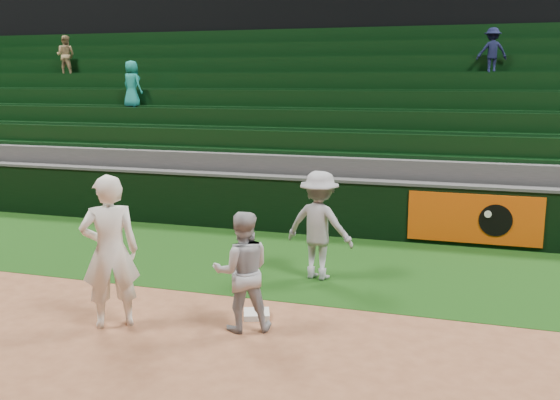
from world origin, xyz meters
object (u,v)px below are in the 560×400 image
Objects in this scene: first_base at (257,314)px; first_baseman at (110,252)px; baserunner at (242,271)px; base_coach at (319,225)px.

first_baseman is at bearing -153.84° from first_base.
base_coach is at bearing -125.30° from baserunner.
baserunner reaches higher than first_base.
first_baseman reaches higher than baserunner.
first_base is 0.20× the size of base_coach.
base_coach reaches higher than first_base.
first_base is at bearing -118.99° from baserunner.
baserunner is (1.75, 0.41, -0.24)m from first_baseman.
base_coach is (0.43, 1.98, 0.89)m from first_base.
baserunner is at bearing 90.18° from base_coach.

